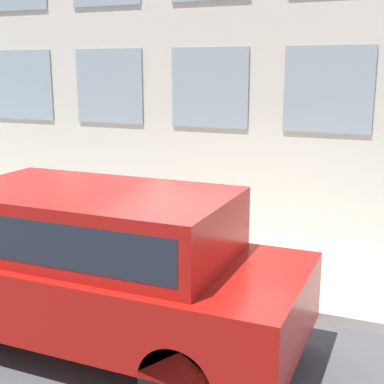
# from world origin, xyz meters

# --- Properties ---
(ground_plane) EXTENTS (80.00, 80.00, 0.00)m
(ground_plane) POSITION_xyz_m (0.00, 0.00, 0.00)
(ground_plane) COLOR #47474C
(sidewalk) EXTENTS (3.09, 60.00, 0.14)m
(sidewalk) POSITION_xyz_m (1.54, 0.00, 0.07)
(sidewalk) COLOR #A8A093
(sidewalk) RESTS_ON ground_plane
(fire_hydrant) EXTENTS (0.37, 0.47, 0.88)m
(fire_hydrant) POSITION_xyz_m (0.41, 0.04, 0.59)
(fire_hydrant) COLOR gold
(fire_hydrant) RESTS_ON sidewalk
(person) EXTENTS (0.29, 0.19, 1.20)m
(person) POSITION_xyz_m (0.81, 0.74, 0.87)
(person) COLOR navy
(person) RESTS_ON sidewalk
(parked_truck_red_near) EXTENTS (1.95, 5.00, 1.85)m
(parked_truck_red_near) POSITION_xyz_m (-1.51, 0.76, 1.06)
(parked_truck_red_near) COLOR black
(parked_truck_red_near) RESTS_ON ground_plane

